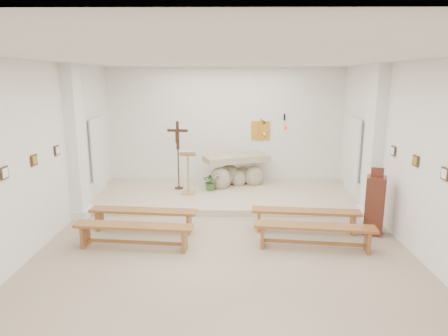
{
  "coord_description": "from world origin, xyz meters",
  "views": [
    {
      "loc": [
        0.06,
        -6.9,
        3.19
      ],
      "look_at": [
        -0.01,
        1.6,
        1.26
      ],
      "focal_mm": 32.0,
      "sensor_mm": 36.0,
      "label": 1
    }
  ],
  "objects_px": {
    "lectern": "(188,172)",
    "bench_left_front": "(144,215)",
    "altar": "(236,173)",
    "bench_right_second": "(315,231)",
    "bench_right_front": "(306,215)",
    "crucifix_stand": "(178,150)",
    "bench_left_second": "(134,231)",
    "donation_pedestal": "(375,205)"
  },
  "relations": [
    {
      "from": "lectern",
      "to": "bench_left_front",
      "type": "height_order",
      "value": "lectern"
    },
    {
      "from": "altar",
      "to": "bench_right_second",
      "type": "bearing_deg",
      "value": -90.88
    },
    {
      "from": "bench_right_second",
      "to": "bench_right_front",
      "type": "bearing_deg",
      "value": 97.19
    },
    {
      "from": "lectern",
      "to": "crucifix_stand",
      "type": "height_order",
      "value": "crucifix_stand"
    },
    {
      "from": "altar",
      "to": "bench_left_front",
      "type": "distance_m",
      "value": 3.79
    },
    {
      "from": "bench_left_second",
      "to": "bench_right_second",
      "type": "distance_m",
      "value": 3.42
    },
    {
      "from": "bench_left_front",
      "to": "bench_right_second",
      "type": "xyz_separation_m",
      "value": [
        3.42,
        -0.88,
        0.0
      ]
    },
    {
      "from": "altar",
      "to": "crucifix_stand",
      "type": "distance_m",
      "value": 1.8
    },
    {
      "from": "bench_right_front",
      "to": "bench_right_second",
      "type": "xyz_separation_m",
      "value": [
        0.0,
        -0.88,
        0.0
      ]
    },
    {
      "from": "lectern",
      "to": "bench_left_second",
      "type": "height_order",
      "value": "lectern"
    },
    {
      "from": "altar",
      "to": "bench_right_front",
      "type": "distance_m",
      "value": 3.51
    },
    {
      "from": "altar",
      "to": "bench_left_second",
      "type": "relative_size",
      "value": 0.87
    },
    {
      "from": "lectern",
      "to": "bench_right_second",
      "type": "xyz_separation_m",
      "value": [
        2.69,
        -3.19,
        -0.38
      ]
    },
    {
      "from": "donation_pedestal",
      "to": "bench_right_front",
      "type": "relative_size",
      "value": 0.62
    },
    {
      "from": "crucifix_stand",
      "to": "lectern",
      "type": "bearing_deg",
      "value": -48.5
    },
    {
      "from": "altar",
      "to": "crucifix_stand",
      "type": "relative_size",
      "value": 1.05
    },
    {
      "from": "lectern",
      "to": "bench_right_front",
      "type": "distance_m",
      "value": 3.57
    },
    {
      "from": "altar",
      "to": "bench_left_second",
      "type": "height_order",
      "value": "altar"
    },
    {
      "from": "crucifix_stand",
      "to": "bench_right_front",
      "type": "xyz_separation_m",
      "value": [
        3.01,
        -2.8,
        -0.88
      ]
    },
    {
      "from": "lectern",
      "to": "bench_right_front",
      "type": "relative_size",
      "value": 0.52
    },
    {
      "from": "altar",
      "to": "bench_right_front",
      "type": "relative_size",
      "value": 0.87
    },
    {
      "from": "bench_left_front",
      "to": "bench_left_second",
      "type": "xyz_separation_m",
      "value": [
        0.0,
        -0.88,
        0.0
      ]
    },
    {
      "from": "bench_left_second",
      "to": "donation_pedestal",
      "type": "bearing_deg",
      "value": 14.98
    },
    {
      "from": "lectern",
      "to": "bench_left_second",
      "type": "relative_size",
      "value": 0.52
    },
    {
      "from": "crucifix_stand",
      "to": "bench_right_second",
      "type": "xyz_separation_m",
      "value": [
        3.01,
        -3.68,
        -0.88
      ]
    },
    {
      "from": "altar",
      "to": "crucifix_stand",
      "type": "bearing_deg",
      "value": 174.61
    },
    {
      "from": "bench_left_second",
      "to": "bench_right_second",
      "type": "relative_size",
      "value": 1.0
    },
    {
      "from": "bench_left_second",
      "to": "lectern",
      "type": "bearing_deg",
      "value": 82.88
    },
    {
      "from": "crucifix_stand",
      "to": "bench_right_second",
      "type": "bearing_deg",
      "value": -41.78
    },
    {
      "from": "bench_left_front",
      "to": "bench_right_second",
      "type": "relative_size",
      "value": 1.0
    },
    {
      "from": "donation_pedestal",
      "to": "bench_left_front",
      "type": "xyz_separation_m",
      "value": [
        -4.81,
        0.1,
        -0.27
      ]
    },
    {
      "from": "bench_left_second",
      "to": "bench_left_front",
      "type": "bearing_deg",
      "value": 95.7
    },
    {
      "from": "lectern",
      "to": "bench_right_second",
      "type": "bearing_deg",
      "value": -49.65
    },
    {
      "from": "crucifix_stand",
      "to": "bench_left_second",
      "type": "distance_m",
      "value": 3.81
    },
    {
      "from": "crucifix_stand",
      "to": "bench_left_front",
      "type": "relative_size",
      "value": 0.83
    },
    {
      "from": "lectern",
      "to": "altar",
      "type": "bearing_deg",
      "value": 35.32
    },
    {
      "from": "bench_right_front",
      "to": "bench_left_second",
      "type": "relative_size",
      "value": 1.0
    },
    {
      "from": "lectern",
      "to": "donation_pedestal",
      "type": "height_order",
      "value": "donation_pedestal"
    },
    {
      "from": "altar",
      "to": "bench_left_front",
      "type": "xyz_separation_m",
      "value": [
        -2.01,
        -3.21,
        -0.16
      ]
    },
    {
      "from": "lectern",
      "to": "crucifix_stand",
      "type": "bearing_deg",
      "value": 122.69
    },
    {
      "from": "lectern",
      "to": "bench_left_second",
      "type": "bearing_deg",
      "value": -102.67
    },
    {
      "from": "donation_pedestal",
      "to": "bench_left_second",
      "type": "xyz_separation_m",
      "value": [
        -4.81,
        -0.79,
        -0.27
      ]
    }
  ]
}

